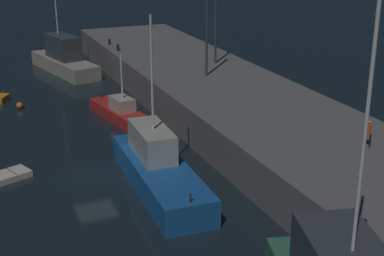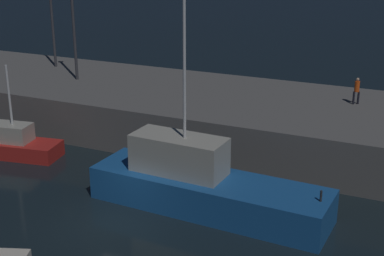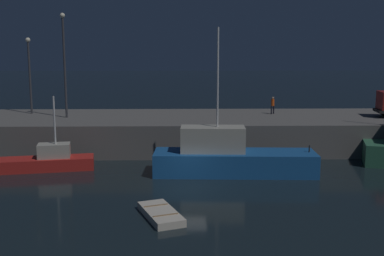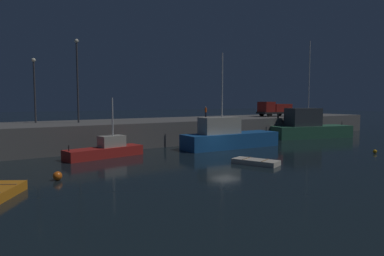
{
  "view_description": "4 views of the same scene",
  "coord_description": "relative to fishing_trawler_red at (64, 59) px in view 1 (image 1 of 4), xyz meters",
  "views": [
    {
      "loc": [
        33.58,
        -7.34,
        15.39
      ],
      "look_at": [
        -0.67,
        7.1,
        2.04
      ],
      "focal_mm": 54.2,
      "sensor_mm": 36.0,
      "label": 1
    },
    {
      "loc": [
        12.63,
        -18.61,
        12.3
      ],
      "look_at": [
        0.66,
        7.45,
        2.4
      ],
      "focal_mm": 51.88,
      "sensor_mm": 36.0,
      "label": 2
    },
    {
      "loc": [
        -0.29,
        -30.08,
        8.97
      ],
      "look_at": [
        0.5,
        9.65,
        2.28
      ],
      "focal_mm": 44.85,
      "sensor_mm": 36.0,
      "label": 3
    },
    {
      "loc": [
        -21.1,
        -25.49,
        5.14
      ],
      "look_at": [
        0.52,
        6.76,
        2.09
      ],
      "focal_mm": 31.7,
      "sensor_mm": 36.0,
      "label": 4
    }
  ],
  "objects": [
    {
      "name": "mooring_buoy_mid",
      "position": [
        11.54,
        -6.18,
        -1.12
      ],
      "size": [
        0.59,
        0.59,
        0.59
      ],
      "primitive_type": "sphere",
      "color": "orange",
      "rests_on": "ground"
    },
    {
      "name": "fishing_boat_white",
      "position": [
        30.9,
        -0.37,
        -0.23
      ],
      "size": [
        11.62,
        3.58,
        10.36
      ],
      "color": "#195193",
      "rests_on": "ground"
    },
    {
      "name": "dinghy_orange_near",
      "position": [
        26.33,
        -9.26,
        -1.22
      ],
      "size": [
        2.75,
        4.03,
        0.44
      ],
      "color": "beige",
      "rests_on": "ground"
    },
    {
      "name": "fishing_trawler_red",
      "position": [
        0.0,
        0.0,
        0.0
      ],
      "size": [
        11.59,
        5.42,
        10.85
      ],
      "color": "gray",
      "rests_on": "ground"
    },
    {
      "name": "fishing_boat_orange",
      "position": [
        17.37,
        1.04,
        -0.75
      ],
      "size": [
        7.51,
        3.19,
        5.49
      ],
      "color": "red",
      "rests_on": "ground"
    },
    {
      "name": "dockworker",
      "position": [
        36.02,
        10.94,
        2.29
      ],
      "size": [
        0.41,
        0.41,
        1.62
      ],
      "color": "black",
      "rests_on": "pier_quay"
    },
    {
      "name": "lamp_post_west",
      "position": [
        13.19,
        11.69,
        5.57
      ],
      "size": [
        0.44,
        0.44,
        7.11
      ],
      "color": "#38383D",
      "rests_on": "pier_quay"
    },
    {
      "name": "lamp_post_east",
      "position": [
        17.13,
        9.0,
        6.63
      ],
      "size": [
        0.44,
        0.44,
        9.16
      ],
      "color": "#38383D",
      "rests_on": "pier_quay"
    },
    {
      "name": "pier_quay",
      "position": [
        27.81,
        9.4,
        -0.03
      ],
      "size": [
        73.99,
        10.89,
        2.78
      ],
      "color": "#5B5956",
      "rests_on": "ground"
    },
    {
      "name": "bollard_east",
      "position": [
        4.38,
        4.78,
        1.68
      ],
      "size": [
        0.28,
        0.28,
        0.63
      ],
      "primitive_type": "cylinder",
      "color": "black",
      "rests_on": "pier_quay"
    },
    {
      "name": "ground_plane",
      "position": [
        27.81,
        -3.67,
        -1.41
      ],
      "size": [
        320.0,
        320.0,
        0.0
      ],
      "primitive_type": "plane",
      "color": "black"
    },
    {
      "name": "bollard_central",
      "position": [
        44.03,
        4.29,
        1.65
      ],
      "size": [
        0.28,
        0.28,
        0.57
      ],
      "primitive_type": "cylinder",
      "color": "black",
      "rests_on": "pier_quay"
    },
    {
      "name": "bollard_west",
      "position": [
        0.85,
        4.84,
        1.65
      ],
      "size": [
        0.28,
        0.28,
        0.57
      ],
      "primitive_type": "cylinder",
      "color": "black",
      "rests_on": "pier_quay"
    }
  ]
}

